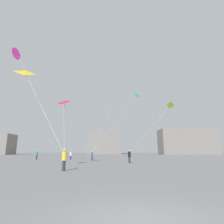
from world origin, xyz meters
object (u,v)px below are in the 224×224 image
(kite_magenta_diamond, at_px, (17,54))
(kite_amber_delta, at_px, (25,74))
(kite_lime_delta, at_px, (170,106))
(person_in_yellow, at_px, (64,158))
(kite_crimson_delta, at_px, (64,103))
(person_in_blue, at_px, (92,155))
(building_centre_hall, at_px, (105,143))
(kite_cyan_diamond, at_px, (114,100))
(person_in_teal, at_px, (37,154))
(building_right_hall, at_px, (187,142))
(person_in_black, at_px, (129,156))
(person_in_white, at_px, (71,155))
(kite_emerald_delta, at_px, (137,96))

(kite_magenta_diamond, xyz_separation_m, kite_amber_delta, (3.18, -4.08, -4.27))
(kite_magenta_diamond, distance_m, kite_lime_delta, 22.13)
(person_in_yellow, distance_m, kite_crimson_delta, 8.51)
(kite_magenta_diamond, distance_m, kite_crimson_delta, 7.69)
(kite_lime_delta, relative_size, kite_amber_delta, 1.04)
(person_in_blue, height_order, kite_crimson_delta, kite_crimson_delta)
(building_centre_hall, bearing_deg, kite_magenta_diamond, -97.41)
(kite_magenta_diamond, height_order, kite_crimson_delta, kite_magenta_diamond)
(building_centre_hall, bearing_deg, kite_cyan_diamond, -87.76)
(person_in_teal, relative_size, kite_cyan_diamond, 0.14)
(person_in_yellow, xyz_separation_m, person_in_teal, (-9.64, 19.79, -0.03))
(person_in_teal, bearing_deg, person_in_blue, 170.78)
(kite_magenta_diamond, height_order, kite_cyan_diamond, kite_cyan_diamond)
(kite_cyan_diamond, bearing_deg, building_right_hall, 48.18)
(person_in_black, distance_m, kite_amber_delta, 16.17)
(kite_amber_delta, bearing_deg, kite_crimson_delta, 71.17)
(person_in_yellow, relative_size, kite_amber_delta, 0.25)
(kite_cyan_diamond, distance_m, building_right_hall, 51.25)
(person_in_white, relative_size, kite_magenta_diamond, 0.13)
(kite_emerald_delta, distance_m, building_right_hall, 50.40)
(person_in_black, relative_size, person_in_teal, 0.99)
(kite_lime_delta, bearing_deg, kite_amber_delta, -145.72)
(person_in_black, xyz_separation_m, building_right_hall, (32.52, 53.06, 4.50))
(building_centre_hall, bearing_deg, kite_crimson_delta, -93.69)
(kite_emerald_delta, bearing_deg, kite_lime_delta, -73.54)
(kite_amber_delta, bearing_deg, building_right_hall, 55.70)
(kite_amber_delta, xyz_separation_m, building_right_hall, (42.95, 62.98, -2.86))
(person_in_white, distance_m, person_in_yellow, 19.13)
(person_in_blue, distance_m, person_in_black, 9.89)
(kite_magenta_diamond, relative_size, building_centre_hall, 0.64)
(kite_amber_delta, height_order, building_centre_hall, building_centre_hall)
(person_in_yellow, xyz_separation_m, kite_magenta_diamond, (-6.91, 3.54, 11.60))
(person_in_black, height_order, kite_emerald_delta, kite_emerald_delta)
(kite_magenta_diamond, relative_size, kite_emerald_delta, 0.93)
(person_in_blue, bearing_deg, kite_cyan_diamond, 105.97)
(person_in_white, xyz_separation_m, kite_emerald_delta, (13.31, 3.09, 12.59))
(kite_magenta_diamond, bearing_deg, building_right_hall, 51.93)
(person_in_black, relative_size, person_in_white, 1.10)
(kite_amber_delta, bearing_deg, kite_lime_delta, 34.28)
(kite_lime_delta, bearing_deg, building_centre_hall, 98.27)
(kite_lime_delta, xyz_separation_m, building_centre_hall, (-10.22, 70.36, -2.79))
(person_in_black, xyz_separation_m, kite_emerald_delta, (3.55, 12.59, 12.50))
(person_in_white, xyz_separation_m, building_centre_hall, (6.27, 62.64, 4.83))
(person_in_white, bearing_deg, person_in_teal, 122.59)
(person_in_blue, xyz_separation_m, person_in_yellow, (-1.05, -17.49, 0.12))
(person_in_white, height_order, kite_magenta_diamond, kite_magenta_diamond)
(person_in_yellow, xyz_separation_m, kite_cyan_diamond, (5.45, 24.69, 12.26))
(kite_emerald_delta, relative_size, kite_crimson_delta, 2.02)
(person_in_teal, distance_m, kite_cyan_diamond, 20.07)
(kite_magenta_diamond, distance_m, kite_amber_delta, 6.71)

